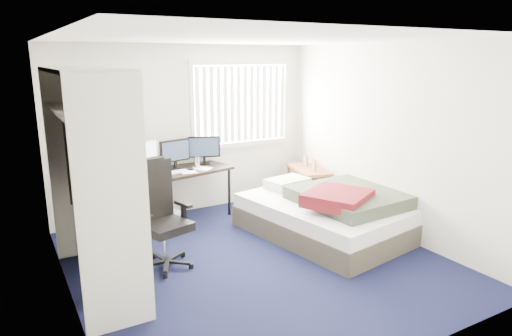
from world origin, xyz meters
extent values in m
plane|color=black|center=(0.00, 0.00, 0.00)|extent=(4.20, 4.20, 0.00)
plane|color=silver|center=(0.00, 2.10, 1.25)|extent=(4.00, 0.00, 4.00)
plane|color=silver|center=(0.00, -2.10, 1.25)|extent=(4.00, 0.00, 4.00)
plane|color=silver|center=(-2.00, 0.00, 1.25)|extent=(0.00, 4.20, 4.20)
plane|color=silver|center=(2.00, 0.00, 1.25)|extent=(0.00, 4.20, 4.20)
plane|color=white|center=(0.00, 0.00, 2.50)|extent=(4.20, 4.20, 0.00)
cube|color=white|center=(0.90, 2.08, 1.60)|extent=(1.60, 0.02, 1.20)
cube|color=beige|center=(0.90, 2.05, 2.23)|extent=(1.72, 0.06, 0.06)
cube|color=beige|center=(0.90, 2.05, 0.97)|extent=(1.72, 0.06, 0.06)
cube|color=white|center=(0.90, 2.02, 1.60)|extent=(1.60, 0.04, 1.16)
cube|color=beige|center=(-1.70, -0.60, 1.10)|extent=(0.60, 0.04, 2.20)
cube|color=beige|center=(-1.70, 1.20, 1.10)|extent=(0.60, 0.04, 2.20)
cube|color=beige|center=(-1.70, 0.30, 2.20)|extent=(0.60, 1.80, 0.04)
cube|color=beige|center=(-1.70, 0.30, 1.82)|extent=(0.56, 1.74, 0.03)
cylinder|color=silver|center=(-1.70, 0.30, 1.70)|extent=(0.03, 1.72, 0.03)
cube|color=#26262B|center=(-1.70, 0.20, 1.25)|extent=(0.38, 1.10, 0.90)
cube|color=beige|center=(-1.38, 0.75, 1.10)|extent=(0.03, 0.90, 2.20)
cube|color=white|center=(-1.70, -0.15, 1.96)|extent=(0.38, 0.30, 0.24)
cube|color=gray|center=(-1.70, 0.35, 1.95)|extent=(0.34, 0.28, 0.22)
cube|color=black|center=(-0.30, 1.73, 0.73)|extent=(1.63, 1.00, 0.04)
cylinder|color=black|center=(-0.93, 1.30, 0.35)|extent=(0.04, 0.04, 0.71)
cylinder|color=black|center=(-1.05, 1.88, 0.35)|extent=(0.04, 0.04, 0.71)
cylinder|color=black|center=(0.44, 1.58, 0.35)|extent=(0.04, 0.04, 0.71)
cylinder|color=black|center=(0.32, 2.16, 0.35)|extent=(0.04, 0.04, 0.71)
cube|color=white|center=(-0.80, 1.75, 1.03)|extent=(0.50, 0.13, 0.36)
cube|color=white|center=(-0.80, 1.75, 1.03)|extent=(0.44, 0.10, 0.31)
cube|color=black|center=(-0.28, 1.86, 1.01)|extent=(0.48, 0.13, 0.32)
cube|color=#1E2838|center=(-0.28, 1.86, 1.01)|extent=(0.42, 0.09, 0.27)
cube|color=black|center=(0.20, 1.92, 1.01)|extent=(0.48, 0.13, 0.32)
cube|color=#1E2838|center=(0.20, 1.92, 1.01)|extent=(0.42, 0.09, 0.27)
cube|color=white|center=(-0.43, 1.60, 0.76)|extent=(0.42, 0.22, 0.02)
cube|color=black|center=(-0.13, 1.66, 0.76)|extent=(0.08, 0.11, 0.02)
cylinder|color=silver|center=(0.01, 1.74, 0.83)|extent=(0.08, 0.08, 0.16)
cube|color=white|center=(-0.30, 1.73, 0.75)|extent=(0.35, 0.34, 0.00)
cube|color=black|center=(-0.95, 0.38, 0.06)|extent=(0.71, 0.71, 0.11)
cylinder|color=silver|center=(-0.95, 0.38, 0.26)|extent=(0.06, 0.06, 0.38)
cube|color=black|center=(-0.95, 0.38, 0.48)|extent=(0.59, 0.59, 0.10)
cube|color=black|center=(-1.01, 0.59, 0.86)|extent=(0.49, 0.22, 0.67)
cube|color=black|center=(-1.01, 0.59, 1.15)|extent=(0.31, 0.19, 0.15)
cube|color=black|center=(-1.20, 0.31, 0.68)|extent=(0.14, 0.28, 0.04)
cube|color=black|center=(-0.70, 0.45, 0.68)|extent=(0.14, 0.28, 0.04)
cube|color=white|center=(-0.57, 1.42, 0.24)|extent=(0.39, 0.35, 0.03)
cylinder|color=white|center=(-0.65, 1.30, 0.12)|extent=(0.04, 0.04, 0.23)
cylinder|color=white|center=(-0.71, 1.46, 0.12)|extent=(0.04, 0.04, 0.23)
cylinder|color=white|center=(-0.43, 1.38, 0.12)|extent=(0.04, 0.04, 0.23)
cylinder|color=white|center=(-0.49, 1.54, 0.12)|extent=(0.04, 0.04, 0.23)
cube|color=brown|center=(1.75, 1.39, 0.59)|extent=(0.62, 0.96, 0.04)
cube|color=brown|center=(1.49, 1.04, 0.28)|extent=(0.05, 0.05, 0.57)
cube|color=brown|center=(1.66, 1.82, 0.28)|extent=(0.05, 0.05, 0.57)
cube|color=brown|center=(1.84, 0.96, 0.28)|extent=(0.05, 0.05, 0.57)
cube|color=brown|center=(2.01, 1.74, 0.28)|extent=(0.05, 0.05, 0.57)
cube|color=brown|center=(1.71, 1.20, 0.70)|extent=(0.05, 0.14, 0.18)
cube|color=brown|center=(1.78, 1.52, 0.70)|extent=(0.05, 0.14, 0.18)
cube|color=#423C2F|center=(1.25, 0.28, 0.14)|extent=(1.91, 2.35, 0.28)
cube|color=white|center=(1.25, 0.28, 0.36)|extent=(1.87, 2.31, 0.19)
cube|color=#B8C2B3|center=(1.12, 1.05, 0.53)|extent=(0.66, 0.49, 0.14)
cube|color=#303629|center=(1.44, 0.06, 0.53)|extent=(1.27, 1.38, 0.18)
cube|color=#560E13|center=(1.11, -0.10, 0.62)|extent=(0.99, 0.97, 0.16)
cube|color=tan|center=(-1.65, 0.00, 0.13)|extent=(0.40, 0.33, 0.27)
camera|label=1|loc=(-2.44, -4.27, 2.31)|focal=32.00mm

